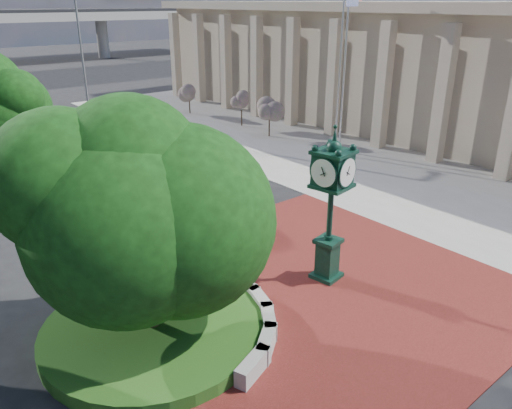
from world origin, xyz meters
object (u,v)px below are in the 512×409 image
object	(u,v)px
flagpole_a	(345,67)
flagpole_b	(340,71)
street_lamp_near	(84,51)
parked_car	(31,100)
post_clock	(331,200)

from	to	relation	value
flagpole_a	flagpole_b	xyz separation A→B (m)	(-0.68, -0.24, -0.15)
flagpole_a	street_lamp_near	distance (m)	19.37
parked_car	street_lamp_near	world-z (taller)	street_lamp_near
parked_car	post_clock	bearing A→B (deg)	-86.47
parked_car	street_lamp_near	xyz separation A→B (m)	(1.96, -8.21, 4.47)
flagpole_a	flagpole_b	bearing A→B (deg)	-160.48
parked_car	flagpole_b	size ratio (longest dim) A/B	0.49
post_clock	street_lamp_near	world-z (taller)	street_lamp_near
flagpole_b	street_lamp_near	size ratio (longest dim) A/B	1.07
post_clock	parked_car	size ratio (longest dim) A/B	1.09
post_clock	flagpole_a	distance (m)	15.57
post_clock	parked_car	distance (m)	35.60
post_clock	flagpole_a	bearing A→B (deg)	39.72
post_clock	flagpole_b	size ratio (longest dim) A/B	0.54
post_clock	flagpole_b	distance (m)	14.88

